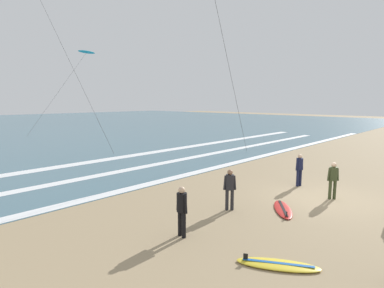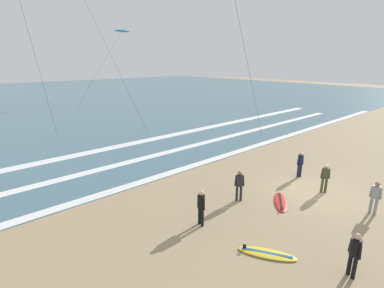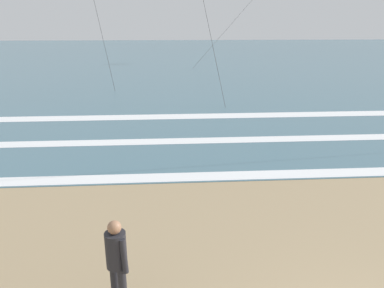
# 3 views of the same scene
# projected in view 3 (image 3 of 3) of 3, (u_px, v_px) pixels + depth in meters

# --- Properties ---
(ocean_surface) EXTENTS (140.00, 90.00, 0.01)m
(ocean_surface) POSITION_uv_depth(u_px,v_px,m) (188.00, 54.00, 53.23)
(ocean_surface) COLOR #476B7A
(ocean_surface) RESTS_ON ground
(wave_foam_shoreline) EXTENTS (56.75, 0.64, 0.01)m
(wave_foam_shoreline) POSITION_uv_depth(u_px,v_px,m) (313.00, 173.00, 11.09)
(wave_foam_shoreline) COLOR white
(wave_foam_shoreline) RESTS_ON ocean_surface
(wave_foam_mid_break) EXTENTS (44.27, 0.73, 0.01)m
(wave_foam_mid_break) POSITION_uv_depth(u_px,v_px,m) (280.00, 139.00, 14.38)
(wave_foam_mid_break) COLOR white
(wave_foam_mid_break) RESTS_ON ocean_surface
(wave_foam_outer_break) EXTENTS (50.64, 0.99, 0.01)m
(wave_foam_outer_break) POSITION_uv_depth(u_px,v_px,m) (227.00, 116.00, 17.97)
(wave_foam_outer_break) COLOR white
(wave_foam_outer_break) RESTS_ON ocean_surface
(surfer_left_near) EXTENTS (0.42, 0.42, 1.60)m
(surfer_left_near) POSITION_uv_depth(u_px,v_px,m) (117.00, 258.00, 5.56)
(surfer_left_near) COLOR #232328
(surfer_left_near) RESTS_ON ground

